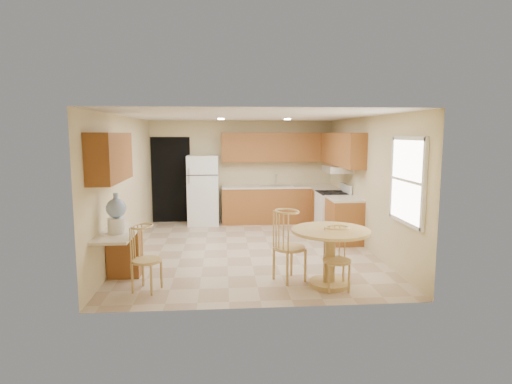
{
  "coord_description": "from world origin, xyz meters",
  "views": [
    {
      "loc": [
        -0.48,
        -7.88,
        2.19
      ],
      "look_at": [
        0.16,
        0.3,
        1.06
      ],
      "focal_mm": 30.0,
      "sensor_mm": 36.0,
      "label": 1
    }
  ],
  "objects": [
    {
      "name": "water_crock",
      "position": [
        -2.0,
        -1.75,
        1.03
      ],
      "size": [
        0.28,
        0.28,
        0.58
      ],
      "color": "white",
      "rests_on": "desk_top"
    },
    {
      "name": "chair_table_a",
      "position": [
        0.5,
        -1.87,
        0.65
      ],
      "size": [
        0.47,
        0.6,
        1.06
      ],
      "rotation": [
        0.0,
        0.0,
        -1.07
      ],
      "color": "tan",
      "rests_on": "floor"
    },
    {
      "name": "wall_left",
      "position": [
        -2.25,
        0.0,
        1.25
      ],
      "size": [
        0.02,
        5.5,
        2.5
      ],
      "primitive_type": "cube",
      "color": "beige",
      "rests_on": "floor"
    },
    {
      "name": "range_hood",
      "position": [
        2.0,
        1.18,
        1.42
      ],
      "size": [
        0.5,
        0.76,
        0.14
      ],
      "primitive_type": "cube",
      "color": "silver",
      "rests_on": "upper_cab_right"
    },
    {
      "name": "ceiling",
      "position": [
        0.0,
        0.0,
        2.5
      ],
      "size": [
        4.5,
        5.5,
        0.02
      ],
      "primitive_type": "cube",
      "color": "white",
      "rests_on": "wall_back"
    },
    {
      "name": "counter_back",
      "position": [
        0.88,
        2.45,
        0.89
      ],
      "size": [
        2.75,
        0.63,
        0.04
      ],
      "primitive_type": "cube",
      "color": "beige",
      "rests_on": "base_cab_back"
    },
    {
      "name": "floor",
      "position": [
        0.0,
        0.0,
        0.0
      ],
      "size": [
        5.5,
        5.5,
        0.0
      ],
      "primitive_type": "plane",
      "color": "#C3AB8D",
      "rests_on": "ground"
    },
    {
      "name": "wall_right",
      "position": [
        2.25,
        0.0,
        1.25
      ],
      "size": [
        0.02,
        5.5,
        2.5
      ],
      "primitive_type": "cube",
      "color": "beige",
      "rests_on": "floor"
    },
    {
      "name": "desk_pedestal",
      "position": [
        -2.0,
        -1.32,
        0.36
      ],
      "size": [
        0.48,
        0.42,
        0.72
      ],
      "primitive_type": "cube",
      "color": "#995A27",
      "rests_on": "floor"
    },
    {
      "name": "dining_table",
      "position": [
        1.05,
        -2.02,
        0.54
      ],
      "size": [
        1.12,
        1.12,
        0.83
      ],
      "rotation": [
        0.0,
        0.0,
        0.15
      ],
      "color": "tan",
      "rests_on": "floor"
    },
    {
      "name": "window",
      "position": [
        2.23,
        -1.85,
        1.5
      ],
      "size": [
        0.06,
        1.12,
        1.3
      ],
      "color": "white",
      "rests_on": "wall_right"
    },
    {
      "name": "refrigerator",
      "position": [
        -0.95,
        2.4,
        0.83
      ],
      "size": [
        0.74,
        0.72,
        1.67
      ],
      "color": "white",
      "rests_on": "floor"
    },
    {
      "name": "base_cab_back",
      "position": [
        0.88,
        2.45,
        0.43
      ],
      "size": [
        2.75,
        0.6,
        0.87
      ],
      "primitive_type": "cube",
      "color": "#995A27",
      "rests_on": "floor"
    },
    {
      "name": "desk_top",
      "position": [
        -2.0,
        -1.7,
        0.75
      ],
      "size": [
        0.5,
        1.2,
        0.04
      ],
      "primitive_type": "cube",
      "color": "beige",
      "rests_on": "desk_pedestal"
    },
    {
      "name": "can_light_b",
      "position": [
        0.9,
        1.2,
        2.48
      ],
      "size": [
        0.14,
        0.14,
        0.02
      ],
      "primitive_type": "cylinder",
      "color": "white",
      "rests_on": "ceiling"
    },
    {
      "name": "upper_cab_left",
      "position": [
        -2.08,
        -1.6,
        1.85
      ],
      "size": [
        0.33,
        1.4,
        0.7
      ],
      "primitive_type": "cube",
      "color": "#995A27",
      "rests_on": "wall_left"
    },
    {
      "name": "stove",
      "position": [
        1.92,
        1.18,
        0.47
      ],
      "size": [
        0.65,
        0.76,
        1.09
      ],
      "color": "white",
      "rests_on": "floor"
    },
    {
      "name": "upper_cab_right",
      "position": [
        2.08,
        1.21,
        1.85
      ],
      "size": [
        0.33,
        2.42,
        0.7
      ],
      "primitive_type": "cube",
      "color": "#995A27",
      "rests_on": "wall_right"
    },
    {
      "name": "counter_right_a",
      "position": [
        1.95,
        1.85,
        0.89
      ],
      "size": [
        0.63,
        0.59,
        0.04
      ],
      "primitive_type": "cube",
      "color": "beige",
      "rests_on": "base_cab_right_a"
    },
    {
      "name": "wall_front",
      "position": [
        0.0,
        -2.75,
        1.25
      ],
      "size": [
        4.5,
        0.02,
        2.5
      ],
      "primitive_type": "cube",
      "color": "beige",
      "rests_on": "floor"
    },
    {
      "name": "base_cab_right_b",
      "position": [
        1.95,
        0.4,
        0.43
      ],
      "size": [
        0.6,
        0.8,
        0.87
      ],
      "primitive_type": "cube",
      "color": "#995A27",
      "rests_on": "floor"
    },
    {
      "name": "chair_desk",
      "position": [
        -1.55,
        -2.11,
        0.56
      ],
      "size": [
        0.41,
        0.53,
        0.92
      ],
      "rotation": [
        0.0,
        0.0,
        -1.91
      ],
      "color": "tan",
      "rests_on": "floor"
    },
    {
      "name": "can_light_a",
      "position": [
        -0.5,
        1.2,
        2.48
      ],
      "size": [
        0.14,
        0.14,
        0.02
      ],
      "primitive_type": "cylinder",
      "color": "white",
      "rests_on": "ceiling"
    },
    {
      "name": "counter_right_b",
      "position": [
        1.95,
        0.4,
        0.89
      ],
      "size": [
        0.63,
        0.8,
        0.04
      ],
      "primitive_type": "cube",
      "color": "beige",
      "rests_on": "base_cab_right_b"
    },
    {
      "name": "upper_cab_back",
      "position": [
        0.88,
        2.58,
        1.85
      ],
      "size": [
        2.75,
        0.33,
        0.7
      ],
      "primitive_type": "cube",
      "color": "#995A27",
      "rests_on": "wall_back"
    },
    {
      "name": "doorway",
      "position": [
        -1.75,
        2.73,
        1.05
      ],
      "size": [
        0.9,
        0.02,
        2.1
      ],
      "primitive_type": "cube",
      "color": "black",
      "rests_on": "floor"
    },
    {
      "name": "base_cab_right_a",
      "position": [
        1.95,
        1.85,
        0.43
      ],
      "size": [
        0.6,
        0.59,
        0.87
      ],
      "primitive_type": "cube",
      "color": "#995A27",
      "rests_on": "floor"
    },
    {
      "name": "sink",
      "position": [
        0.85,
        2.45,
        0.91
      ],
      "size": [
        0.78,
        0.44,
        0.01
      ],
      "primitive_type": "cube",
      "color": "silver",
      "rests_on": "counter_back"
    },
    {
      "name": "wall_back",
      "position": [
        0.0,
        2.75,
        1.25
      ],
      "size": [
        4.5,
        0.02,
        2.5
      ],
      "primitive_type": "cube",
      "color": "beige",
      "rests_on": "floor"
    },
    {
      "name": "chair_table_b",
      "position": [
        1.1,
        -2.28,
        0.54
      ],
      "size": [
        0.39,
        0.39,
        0.89
      ],
      "rotation": [
        0.0,
        0.0,
        3.14
      ],
      "color": "tan",
      "rests_on": "floor"
    }
  ]
}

